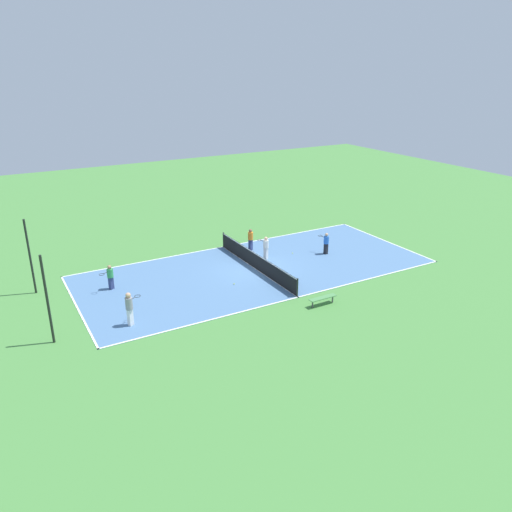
{
  "coord_description": "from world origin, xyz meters",
  "views": [
    {
      "loc": [
        -25.53,
        14.49,
        12.13
      ],
      "look_at": [
        0.0,
        0.0,
        0.9
      ],
      "focal_mm": 35.0,
      "sensor_mm": 36.0,
      "label": 1
    }
  ],
  "objects": [
    {
      "name": "player_center_orange",
      "position": [
        3.2,
        -1.38,
        0.89
      ],
      "size": [
        0.46,
        0.46,
        1.54
      ],
      "rotation": [
        0.0,
        0.0,
        5.05
      ],
      "color": "navy",
      "rests_on": "court_surface"
    },
    {
      "name": "fence_post_back_right",
      "position": [
        3.13,
        12.67,
        2.19
      ],
      "size": [
        0.12,
        0.12,
        4.38
      ],
      "color": "black",
      "rests_on": "ground_plane"
    },
    {
      "name": "tennis_ball_right_alley",
      "position": [
        -1.45,
        2.32,
        0.06
      ],
      "size": [
        0.07,
        0.07,
        0.07
      ],
      "primitive_type": "sphere",
      "color": "#CCE033",
      "rests_on": "court_surface"
    },
    {
      "name": "player_baseline_gray",
      "position": [
        -3.31,
        9.05,
        1.05
      ],
      "size": [
        0.73,
        0.98,
        1.77
      ],
      "rotation": [
        0.0,
        0.0,
        5.2
      ],
      "color": "white",
      "rests_on": "court_surface"
    },
    {
      "name": "player_far_white",
      "position": [
        1.25,
        -1.46,
        0.9
      ],
      "size": [
        0.99,
        0.58,
        1.55
      ],
      "rotation": [
        0.0,
        0.0,
        0.29
      ],
      "color": "white",
      "rests_on": "court_surface"
    },
    {
      "name": "player_near_blue",
      "position": [
        0.03,
        -5.53,
        0.87
      ],
      "size": [
        0.97,
        0.45,
        1.49
      ],
      "rotation": [
        0.0,
        0.0,
        0.14
      ],
      "color": "black",
      "rests_on": "court_surface"
    },
    {
      "name": "tennis_net",
      "position": [
        0.0,
        0.0,
        0.58
      ],
      "size": [
        9.43,
        0.1,
        1.1
      ],
      "color": "black",
      "rests_on": "court_surface"
    },
    {
      "name": "tennis_ball_near_net",
      "position": [
        1.16,
        -3.55,
        0.06
      ],
      "size": [
        0.07,
        0.07,
        0.07
      ],
      "primitive_type": "sphere",
      "color": "#CCE033",
      "rests_on": "court_surface"
    },
    {
      "name": "fence_post_back_left",
      "position": [
        -3.13,
        12.67,
        2.19
      ],
      "size": [
        0.12,
        0.12,
        4.38
      ],
      "color": "black",
      "rests_on": "ground_plane"
    },
    {
      "name": "ground_plane",
      "position": [
        0.0,
        0.0,
        0.0
      ],
      "size": [
        80.0,
        80.0,
        0.0
      ],
      "primitive_type": "plane",
      "color": "#47843D"
    },
    {
      "name": "player_far_green",
      "position": [
        1.49,
        8.79,
        0.85
      ],
      "size": [
        0.73,
        0.98,
        1.47
      ],
      "rotation": [
        0.0,
        0.0,
        2.06
      ],
      "color": "navy",
      "rests_on": "court_surface"
    },
    {
      "name": "court_surface",
      "position": [
        0.0,
        0.0,
        0.01
      ],
      "size": [
        9.63,
        22.13,
        0.02
      ],
      "color": "#4C729E",
      "rests_on": "ground_plane"
    },
    {
      "name": "bench",
      "position": [
        -6.18,
        -0.64,
        0.39
      ],
      "size": [
        0.36,
        1.64,
        0.45
      ],
      "rotation": [
        0.0,
        0.0,
        1.57
      ],
      "color": "#4C8C4C",
      "rests_on": "ground_plane"
    }
  ]
}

